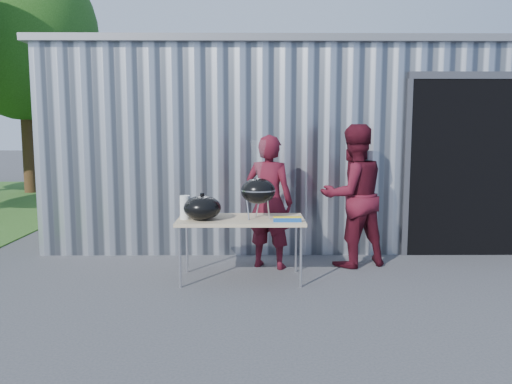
{
  "coord_description": "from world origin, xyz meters",
  "views": [
    {
      "loc": [
        -0.15,
        -5.34,
        1.79
      ],
      "look_at": [
        -0.09,
        0.64,
        1.05
      ],
      "focal_mm": 35.0,
      "sensor_mm": 36.0,
      "label": 1
    }
  ],
  "objects_px": {
    "folding_table": "(241,222)",
    "person_bystander": "(353,196)",
    "kettle_grill": "(258,183)",
    "person_cook": "(269,202)"
  },
  "relations": [
    {
      "from": "folding_table",
      "to": "person_bystander",
      "type": "relative_size",
      "value": 0.8
    },
    {
      "from": "folding_table",
      "to": "person_bystander",
      "type": "bearing_deg",
      "value": 23.41
    },
    {
      "from": "kettle_grill",
      "to": "person_cook",
      "type": "xyz_separation_m",
      "value": [
        0.15,
        0.57,
        -0.3
      ]
    },
    {
      "from": "folding_table",
      "to": "kettle_grill",
      "type": "distance_m",
      "value": 0.51
    },
    {
      "from": "kettle_grill",
      "to": "person_cook",
      "type": "bearing_deg",
      "value": 75.2
    },
    {
      "from": "folding_table",
      "to": "kettle_grill",
      "type": "relative_size",
      "value": 1.61
    },
    {
      "from": "kettle_grill",
      "to": "folding_table",
      "type": "bearing_deg",
      "value": 172.72
    },
    {
      "from": "kettle_grill",
      "to": "person_bystander",
      "type": "bearing_deg",
      "value": 27.66
    },
    {
      "from": "kettle_grill",
      "to": "person_bystander",
      "type": "relative_size",
      "value": 0.5
    },
    {
      "from": "folding_table",
      "to": "kettle_grill",
      "type": "bearing_deg",
      "value": -7.28
    }
  ]
}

